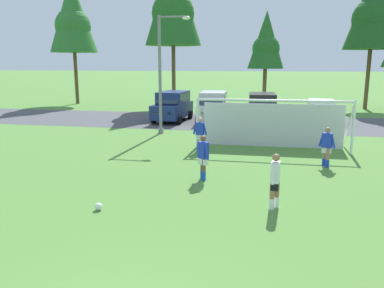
% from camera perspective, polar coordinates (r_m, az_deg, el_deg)
% --- Properties ---
extents(ground_plane, '(400.00, 400.00, 0.00)m').
position_cam_1_polar(ground_plane, '(19.80, 4.75, -0.34)').
color(ground_plane, '#518438').
extents(parking_lot_strip, '(52.00, 8.40, 0.01)m').
position_cam_1_polar(parking_lot_strip, '(28.14, 6.80, 3.25)').
color(parking_lot_strip, '#4C4C51').
rests_on(parking_lot_strip, ground).
extents(soccer_ball, '(0.22, 0.22, 0.22)m').
position_cam_1_polar(soccer_ball, '(11.58, -13.68, -8.99)').
color(soccer_ball, white).
rests_on(soccer_ball, ground).
extents(soccer_goal, '(7.44, 2.04, 2.57)m').
position_cam_1_polar(soccer_goal, '(19.64, 11.81, 3.18)').
color(soccer_goal, white).
rests_on(soccer_goal, ground).
extents(player_striker_near, '(0.29, 0.73, 1.64)m').
position_cam_1_polar(player_striker_near, '(11.43, 12.20, -5.42)').
color(player_striker_near, '#936B4C').
rests_on(player_striker_near, ground).
extents(player_midfield_center, '(0.67, 0.46, 1.64)m').
position_cam_1_polar(player_midfield_center, '(16.63, 19.33, -0.43)').
color(player_midfield_center, '#936B4C').
rests_on(player_midfield_center, ground).
extents(player_winger_left, '(0.73, 0.27, 1.64)m').
position_cam_1_polar(player_winger_left, '(18.53, 1.19, 1.45)').
color(player_winger_left, tan).
rests_on(player_winger_left, ground).
extents(player_winger_right, '(0.54, 0.62, 1.64)m').
position_cam_1_polar(player_winger_right, '(13.93, 1.66, -2.04)').
color(player_winger_right, brown).
rests_on(player_winger_right, ground).
extents(parked_car_slot_far_left, '(2.37, 4.72, 2.16)m').
position_cam_1_polar(parked_car_slot_far_left, '(28.38, -2.87, 5.65)').
color(parked_car_slot_far_left, navy).
rests_on(parked_car_slot_far_left, ground).
extents(parked_car_slot_left, '(2.29, 4.68, 2.16)m').
position_cam_1_polar(parked_car_slot_left, '(28.13, 3.16, 5.59)').
color(parked_car_slot_left, '#B2B2BC').
rests_on(parked_car_slot_left, ground).
extents(parked_car_slot_center_left, '(2.36, 4.71, 2.16)m').
position_cam_1_polar(parked_car_slot_center_left, '(26.98, 10.32, 5.16)').
color(parked_car_slot_center_left, black).
rests_on(parked_car_slot_center_left, ground).
extents(parked_car_slot_center, '(2.18, 4.28, 1.72)m').
position_cam_1_polar(parked_car_slot_center, '(28.05, 18.54, 4.50)').
color(parked_car_slot_center, silver).
rests_on(parked_car_slot_center, ground).
extents(tree_left_edge, '(4.77, 4.77, 12.73)m').
position_cam_1_polar(tree_left_edge, '(42.81, -17.29, 17.49)').
color(tree_left_edge, brown).
rests_on(tree_left_edge, ground).
extents(tree_mid_left, '(5.27, 5.27, 14.04)m').
position_cam_1_polar(tree_mid_left, '(37.83, -2.84, 20.19)').
color(tree_mid_left, brown).
rests_on(tree_mid_left, ground).
extents(tree_center_back, '(3.33, 3.33, 8.88)m').
position_cam_1_polar(tree_center_back, '(37.12, 10.93, 14.62)').
color(tree_center_back, brown).
rests_on(tree_center_back, ground).
extents(tree_mid_right, '(4.89, 4.89, 13.05)m').
position_cam_1_polar(tree_mid_right, '(39.76, 25.37, 17.71)').
color(tree_mid_right, brown).
rests_on(tree_mid_right, ground).
extents(street_lamp, '(2.00, 0.32, 6.88)m').
position_cam_1_polar(street_lamp, '(23.13, -4.32, 10.34)').
color(street_lamp, slate).
rests_on(street_lamp, ground).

